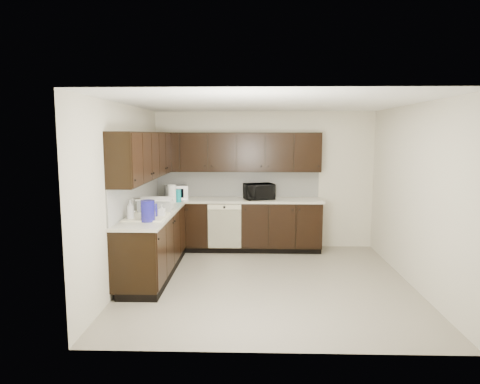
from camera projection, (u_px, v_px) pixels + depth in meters
The scene contains 20 objects.
floor at pixel (267, 282), 6.08m from camera, with size 4.00×4.00×0.00m, color gray.
ceiling at pixel (269, 103), 5.75m from camera, with size 4.00×4.00×0.00m, color white.
wall_back at pixel (264, 180), 7.90m from camera, with size 4.00×0.02×2.50m, color beige.
wall_left at pixel (125, 194), 5.98m from camera, with size 0.02×4.00×2.50m, color beige.
wall_right at pixel (414, 196), 5.86m from camera, with size 0.02×4.00×2.50m, color beige.
wall_front at pixel (276, 225), 3.94m from camera, with size 4.00×0.02×2.50m, color beige.
lower_cabinets at pixel (205, 235), 7.16m from camera, with size 3.00×2.80×0.90m.
countertop at pixel (205, 205), 7.09m from camera, with size 3.03×2.83×0.04m.
backsplash at pixel (194, 188), 7.27m from camera, with size 3.00×2.80×0.48m.
upper_cabinets at pixel (199, 154), 7.07m from camera, with size 3.00×2.80×0.70m.
dishwasher at pixel (225, 224), 7.43m from camera, with size 0.58×0.04×0.78m.
sink at pixel (148, 221), 6.00m from camera, with size 0.54×0.82×0.42m.
microwave at pixel (259, 192), 7.58m from camera, with size 0.50×0.34×0.28m, color black.
soap_bottle_a at pixel (162, 211), 5.96m from camera, with size 0.08×0.08×0.18m, color gray.
soap_bottle_b at pixel (130, 210), 5.77m from camera, with size 0.10×0.10×0.27m, color gray.
toaster_oven at pixel (176, 192), 7.65m from camera, with size 0.39×0.29×0.24m, color #AEAEB0.
storage_bin at pixel (156, 205), 6.38m from camera, with size 0.49×0.36×0.19m, color white.
blue_pitcher at pixel (148, 211), 5.64m from camera, with size 0.19×0.19×0.28m, color #141092.
teal_tumbler at pixel (178, 196), 7.28m from camera, with size 0.10×0.10×0.21m, color #0E8E9A.
paper_towel_roll at pixel (172, 194), 7.19m from camera, with size 0.14×0.14×0.31m, color silver.
Camera 1 is at (-0.22, -5.87, 2.08)m, focal length 32.00 mm.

